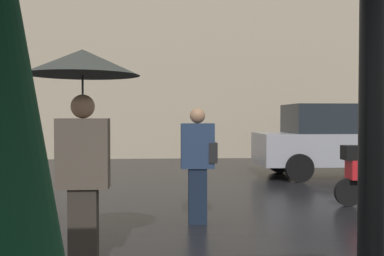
{
  "coord_description": "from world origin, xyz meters",
  "views": [
    {
      "loc": [
        -0.96,
        -2.23,
        1.49
      ],
      "look_at": [
        -0.41,
        5.97,
        1.28
      ],
      "focal_mm": 41.82,
      "sensor_mm": 36.0,
      "label": 1
    }
  ],
  "objects_px": {
    "parked_scooter": "(374,173)",
    "parked_car_left": "(342,140)",
    "pedestrian_with_bag": "(199,158)",
    "pedestrian_with_umbrella": "(83,95)"
  },
  "relations": [
    {
      "from": "parked_scooter",
      "to": "parked_car_left",
      "type": "xyz_separation_m",
      "value": [
        0.91,
        3.57,
        0.36
      ]
    },
    {
      "from": "parked_car_left",
      "to": "parked_scooter",
      "type": "bearing_deg",
      "value": 86.57
    },
    {
      "from": "parked_scooter",
      "to": "parked_car_left",
      "type": "bearing_deg",
      "value": 76.9
    },
    {
      "from": "pedestrian_with_bag",
      "to": "parked_scooter",
      "type": "relative_size",
      "value": 1.12
    },
    {
      "from": "pedestrian_with_umbrella",
      "to": "parked_scooter",
      "type": "relative_size",
      "value": 1.48
    },
    {
      "from": "pedestrian_with_umbrella",
      "to": "parked_car_left",
      "type": "bearing_deg",
      "value": 117.31
    },
    {
      "from": "pedestrian_with_bag",
      "to": "parked_scooter",
      "type": "bearing_deg",
      "value": -33.47
    },
    {
      "from": "pedestrian_with_umbrella",
      "to": "pedestrian_with_bag",
      "type": "relative_size",
      "value": 1.32
    },
    {
      "from": "pedestrian_with_umbrella",
      "to": "parked_scooter",
      "type": "height_order",
      "value": "pedestrian_with_umbrella"
    },
    {
      "from": "pedestrian_with_bag",
      "to": "parked_car_left",
      "type": "height_order",
      "value": "parked_car_left"
    }
  ]
}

